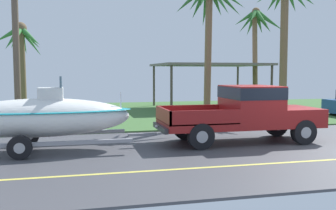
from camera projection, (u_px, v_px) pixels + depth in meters
ground at (206, 117)px, 19.98m from camera, size 36.00×22.00×0.11m
pickup_truck_towing at (249, 111)px, 12.66m from camera, size 5.51×2.00×1.87m
boat_on_trailer at (41, 117)px, 11.12m from camera, size 6.27×2.18×2.20m
carport_awning at (209, 66)px, 24.04m from camera, size 6.61×5.38×2.85m
palm_tree_near_left at (209, 10)px, 16.50m from camera, size 3.09×2.87×6.40m
palm_tree_near_right at (286, 9)px, 19.73m from camera, size 3.95×2.89×7.26m
palm_tree_mid at (21, 47)px, 21.38m from camera, size 2.85×3.52×5.12m
palm_tree_far_left at (257, 29)px, 24.16m from camera, size 2.77×3.25×6.40m
utility_pole at (16, 33)px, 14.12m from camera, size 0.24×1.80×7.26m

